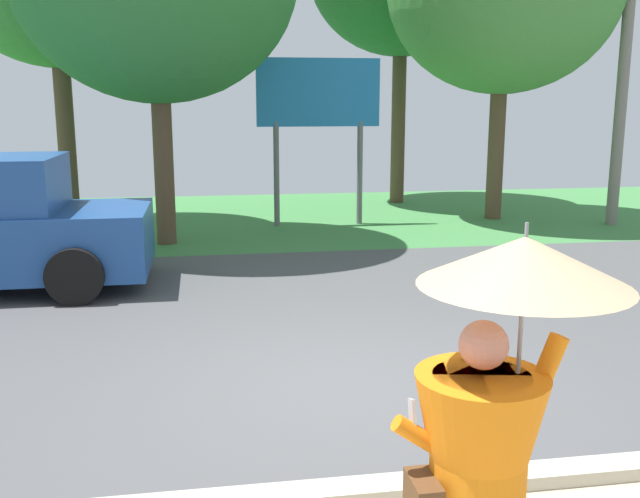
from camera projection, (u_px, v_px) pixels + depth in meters
ground_plane at (297, 303)px, 9.67m from camera, size 40.00×22.00×0.20m
monk_pedestrian at (486, 453)px, 3.24m from camera, size 1.04×0.93×2.13m
utility_pole at (627, 29)px, 14.69m from camera, size 1.80×0.24×7.80m
roadside_billboard at (318, 105)px, 14.96m from camera, size 2.60×0.12×3.50m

